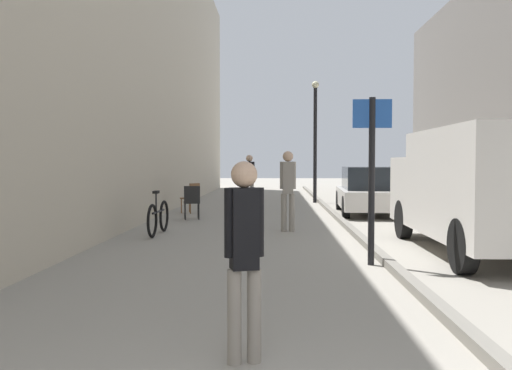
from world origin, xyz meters
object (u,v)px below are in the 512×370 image
parked_car (369,191)px  lamp_post (315,133)px  pedestrian_far_crossing (249,177)px  pedestrian_mid_block (244,247)px  bicycle_leaning (158,217)px  delivery_van (479,187)px  cafe_chair_near_window (192,196)px  pedestrian_main_foreground (288,185)px  street_sign_post (372,166)px  cafe_chair_by_doorway (192,200)px

parked_car → lamp_post: 5.18m
pedestrian_far_crossing → lamp_post: size_ratio=0.39×
pedestrian_mid_block → bicycle_leaning: 7.99m
delivery_van → cafe_chair_near_window: 9.56m
pedestrian_main_foreground → delivery_van: delivery_van is taller
pedestrian_far_crossing → cafe_chair_near_window: (-1.68, -2.32, -0.52)m
bicycle_leaning → lamp_post: bearing=68.7°
delivery_van → street_sign_post: street_sign_post is taller
pedestrian_main_foreground → delivery_van: 4.38m
cafe_chair_near_window → delivery_van: bearing=-106.4°
pedestrian_mid_block → delivery_van: 6.57m
pedestrian_main_foreground → parked_car: size_ratio=0.43×
pedestrian_main_foreground → parked_car: pedestrian_main_foreground is taller
pedestrian_main_foreground → pedestrian_mid_block: size_ratio=1.15×
parked_car → bicycle_leaning: parked_car is taller
delivery_van → cafe_chair_near_window: bearing=130.4°
pedestrian_main_foreground → bicycle_leaning: bearing=11.8°
street_sign_post → lamp_post: size_ratio=0.55×
pedestrian_mid_block → pedestrian_far_crossing: (-0.68, 14.96, 0.14)m
pedestrian_mid_block → pedestrian_main_foreground: bearing=70.6°
cafe_chair_near_window → cafe_chair_by_doorway: (0.28, -1.85, 0.00)m
street_sign_post → lamp_post: (0.06, 13.02, 1.18)m
pedestrian_main_foreground → delivery_van: bearing=137.2°
pedestrian_main_foreground → bicycle_leaning: 3.02m
pedestrian_main_foreground → cafe_chair_by_doorway: (-2.62, 2.52, -0.52)m
pedestrian_mid_block → lamp_post: lamp_post is taller
bicycle_leaning → cafe_chair_near_window: bearing=92.2°
cafe_chair_near_window → lamp_post: bearing=-8.8°
delivery_van → lamp_post: size_ratio=1.11×
lamp_post → cafe_chair_near_window: size_ratio=5.06×
pedestrian_mid_block → bicycle_leaning: (-2.34, 7.62, -0.55)m
pedestrian_mid_block → lamp_post: 17.42m
cafe_chair_near_window → cafe_chair_by_doorway: bearing=-138.0°
parked_car → cafe_chair_near_window: 5.51m
lamp_post → parked_car: bearing=-73.6°
pedestrian_mid_block → delivery_van: (3.80, 5.36, 0.24)m
street_sign_post → cafe_chair_by_doorway: size_ratio=2.77×
pedestrian_mid_block → parked_car: 13.04m
street_sign_post → pedestrian_main_foreground: bearing=-73.3°
lamp_post → bicycle_leaning: bearing=-113.3°
bicycle_leaning → cafe_chair_near_window: 5.02m
lamp_post → cafe_chair_near_window: (-4.16, -4.59, -2.18)m
pedestrian_mid_block → street_sign_post: street_sign_post is taller
pedestrian_main_foreground → pedestrian_far_crossing: bearing=-80.8°
pedestrian_main_foreground → street_sign_post: street_sign_post is taller
parked_car → lamp_post: lamp_post is taller
cafe_chair_near_window → pedestrian_mid_block: bearing=-136.1°
cafe_chair_by_doorway → pedestrian_mid_block: bearing=-90.5°
pedestrian_far_crossing → cafe_chair_near_window: pedestrian_far_crossing is taller
pedestrian_far_crossing → parked_car: pedestrian_far_crossing is taller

